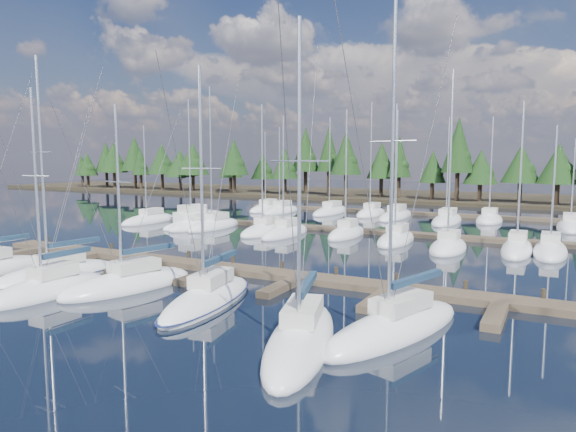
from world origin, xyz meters
The scene contains 13 objects.
ground centered at (0.00, 30.00, 0.00)m, with size 260.00×260.00×0.00m, color black.
far_shore centered at (0.00, 90.00, 0.30)m, with size 220.00×30.00×0.60m, color black.
main_dock centered at (0.00, 17.36, 0.20)m, with size 44.00×6.13×0.90m.
back_docks centered at (0.00, 49.58, 0.20)m, with size 50.00×21.80×0.40m.
front_sailboat_1 centered at (-8.38, 10.74, 0.29)m, with size 3.89×9.56×14.97m.
front_sailboat_2 centered at (-5.42, 8.03, 0.29)m, with size 2.68×7.92×12.52m.
front_sailboat_3 centered at (-2.39, 11.28, 0.27)m, with size 4.98×9.23×11.77m.
front_sailboat_4 centered at (3.92, 10.78, 0.28)m, with size 4.18×9.92×13.34m.
front_sailboat_5 centered at (11.10, 7.63, 0.29)m, with size 5.35×10.15×14.11m.
front_sailboat_6 centered at (14.22, 10.90, 0.30)m, with size 5.46×10.23×15.62m.
back_sailboat_rows centered at (-0.35, 45.07, 0.26)m, with size 48.26×31.41×16.41m.
motor_yacht_left centered at (-16.06, 35.28, 0.48)m, with size 5.19×9.03×4.28m.
tree_line centered at (-1.61, 80.16, 7.35)m, with size 186.53×11.51×14.15m.
Camera 1 is at (20.39, -11.16, 7.89)m, focal length 32.00 mm.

